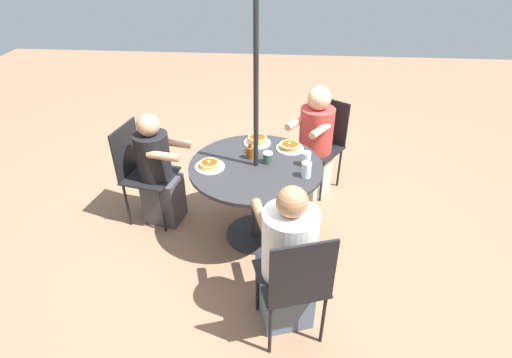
# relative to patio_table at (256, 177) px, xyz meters

# --- Properties ---
(ground_plane) EXTENTS (12.00, 12.00, 0.00)m
(ground_plane) POSITION_rel_patio_table_xyz_m (0.00, 0.00, -0.63)
(ground_plane) COLOR #8C664C
(patio_table) EXTENTS (1.12, 1.12, 0.76)m
(patio_table) POSITION_rel_patio_table_xyz_m (0.00, 0.00, 0.00)
(patio_table) COLOR #28282B
(patio_table) RESTS_ON ground
(umbrella_pole) EXTENTS (0.04, 0.04, 2.28)m
(umbrella_pole) POSITION_rel_patio_table_xyz_m (0.00, 0.00, 0.51)
(umbrella_pole) COLOR black
(umbrella_pole) RESTS_ON ground
(patio_chair_north) EXTENTS (0.54, 0.54, 0.95)m
(patio_chair_north) POSITION_rel_patio_table_xyz_m (-0.33, 1.06, -0.09)
(patio_chair_north) COLOR black
(patio_chair_north) RESTS_ON ground
(diner_north) EXTENTS (0.48, 0.56, 1.16)m
(diner_north) POSITION_rel_patio_table_xyz_m (-0.28, 0.89, -0.11)
(diner_north) COLOR slate
(diner_north) RESTS_ON ground
(patio_chair_east) EXTENTS (0.60, 0.60, 0.95)m
(patio_chair_east) POSITION_rel_patio_table_xyz_m (-0.63, -0.92, -0.09)
(patio_chair_east) COLOR black
(patio_chair_east) RESTS_ON ground
(diner_east) EXTENTS (0.52, 0.55, 1.16)m
(diner_east) POSITION_rel_patio_table_xyz_m (-0.53, -0.77, -0.10)
(diner_east) COLOR beige
(diner_east) RESTS_ON ground
(patio_chair_south) EXTENTS (0.50, 0.50, 0.95)m
(patio_chair_south) POSITION_rel_patio_table_xyz_m (1.09, -0.21, -0.09)
(patio_chair_south) COLOR black
(patio_chair_south) RESTS_ON ground
(diner_south) EXTENTS (0.50, 0.38, 1.10)m
(diner_south) POSITION_rel_patio_table_xyz_m (0.92, -0.18, -0.13)
(diner_south) COLOR #3D3D42
(diner_south) RESTS_ON ground
(pancake_plate_a) EXTENTS (0.24, 0.24, 0.06)m
(pancake_plate_a) POSITION_rel_patio_table_xyz_m (0.38, 0.07, 0.14)
(pancake_plate_a) COLOR white
(pancake_plate_a) RESTS_ON patio_table
(pancake_plate_b) EXTENTS (0.24, 0.24, 0.08)m
(pancake_plate_b) POSITION_rel_patio_table_xyz_m (0.02, -0.38, 0.15)
(pancake_plate_b) COLOR white
(pancake_plate_b) RESTS_ON patio_table
(pancake_plate_c) EXTENTS (0.24, 0.24, 0.06)m
(pancake_plate_c) POSITION_rel_patio_table_xyz_m (-0.28, -0.29, 0.15)
(pancake_plate_c) COLOR white
(pancake_plate_c) RESTS_ON patio_table
(syrup_bottle) EXTENTS (0.09, 0.07, 0.15)m
(syrup_bottle) POSITION_rel_patio_table_xyz_m (0.06, -0.11, 0.18)
(syrup_bottle) COLOR brown
(syrup_bottle) RESTS_ON patio_table
(coffee_cup) EXTENTS (0.08, 0.08, 0.10)m
(coffee_cup) POSITION_rel_patio_table_xyz_m (-0.10, -0.04, 0.17)
(coffee_cup) COLOR #33513D
(coffee_cup) RESTS_ON patio_table
(drinking_glass_a) EXTENTS (0.08, 0.08, 0.13)m
(drinking_glass_a) POSITION_rel_patio_table_xyz_m (-0.41, 0.15, 0.19)
(drinking_glass_a) COLOR silver
(drinking_glass_a) RESTS_ON patio_table
(drinking_glass_b) EXTENTS (0.08, 0.08, 0.12)m
(drinking_glass_b) POSITION_rel_patio_table_xyz_m (-0.41, -0.03, 0.18)
(drinking_glass_b) COLOR silver
(drinking_glass_b) RESTS_ON patio_table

